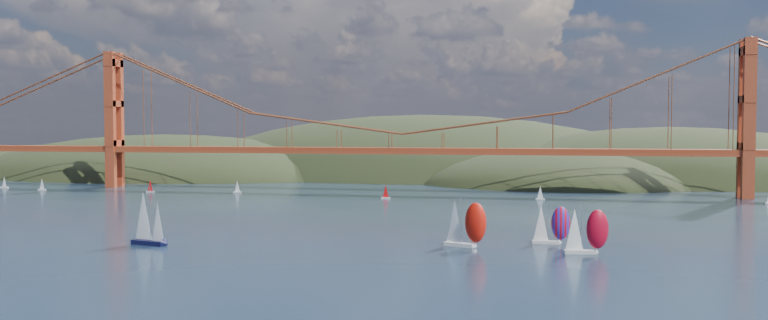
{
  "coord_description": "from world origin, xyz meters",
  "views": [
    {
      "loc": [
        49.37,
        -97.3,
        24.63
      ],
      "look_at": [
        10.99,
        90.0,
        16.16
      ],
      "focal_mm": 35.0,
      "sensor_mm": 36.0,
      "label": 1
    }
  ],
  "objects_px": {
    "racer_rwb": "(550,224)",
    "sloop_navy": "(148,219)",
    "racer_0": "(464,223)",
    "racer_1": "(585,230)"
  },
  "relations": [
    {
      "from": "racer_1",
      "to": "racer_rwb",
      "type": "distance_m",
      "value": 12.9
    },
    {
      "from": "racer_rwb",
      "to": "sloop_navy",
      "type": "bearing_deg",
      "value": -168.12
    },
    {
      "from": "racer_0",
      "to": "racer_1",
      "type": "bearing_deg",
      "value": 11.45
    },
    {
      "from": "racer_rwb",
      "to": "racer_0",
      "type": "bearing_deg",
      "value": -156.8
    },
    {
      "from": "racer_1",
      "to": "racer_rwb",
      "type": "height_order",
      "value": "racer_1"
    },
    {
      "from": "racer_0",
      "to": "racer_1",
      "type": "distance_m",
      "value": 24.04
    },
    {
      "from": "sloop_navy",
      "to": "racer_0",
      "type": "distance_m",
      "value": 65.99
    },
    {
      "from": "racer_rwb",
      "to": "racer_1",
      "type": "bearing_deg",
      "value": -60.42
    },
    {
      "from": "racer_0",
      "to": "racer_rwb",
      "type": "height_order",
      "value": "racer_0"
    },
    {
      "from": "sloop_navy",
      "to": "racer_rwb",
      "type": "bearing_deg",
      "value": 25.4
    }
  ]
}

